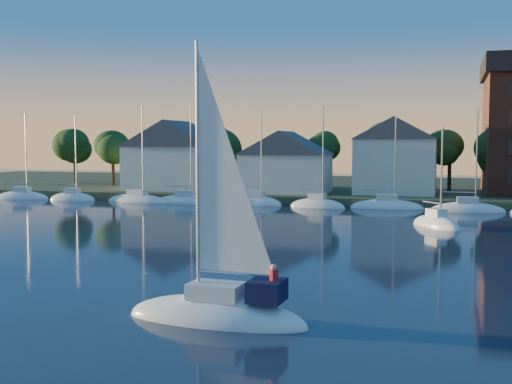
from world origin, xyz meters
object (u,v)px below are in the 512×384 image
at_px(clubhouse_centre, 286,161).
at_px(hero_sailboat, 219,309).
at_px(clubhouse_west, 177,154).
at_px(drifting_sailboat_right, 436,226).
at_px(clubhouse_east, 396,155).

xyz_separation_m(clubhouse_centre, hero_sailboat, (11.36, -56.57, -4.58)).
height_order(clubhouse_west, hero_sailboat, hero_sailboat).
bearing_deg(drifting_sailboat_right, clubhouse_east, 153.86).
bearing_deg(drifting_sailboat_right, clubhouse_west, -162.26).
xyz_separation_m(hero_sailboat, drifting_sailboat_right, (8.23, 34.36, -0.46)).
xyz_separation_m(clubhouse_centre, clubhouse_east, (14.00, 2.00, 0.87)).
height_order(clubhouse_west, clubhouse_centre, clubhouse_west).
bearing_deg(clubhouse_centre, clubhouse_east, 8.13).
height_order(clubhouse_centre, clubhouse_east, clubhouse_east).
xyz_separation_m(clubhouse_east, hero_sailboat, (-2.64, -58.57, -5.44)).
xyz_separation_m(clubhouse_centre, drifting_sailboat_right, (19.60, -22.21, -5.04)).
relative_size(clubhouse_centre, drifting_sailboat_right, 1.14).
distance_m(clubhouse_west, clubhouse_centre, 16.05).
relative_size(hero_sailboat, drifting_sailboat_right, 1.29).
bearing_deg(clubhouse_east, clubhouse_centre, -171.87).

